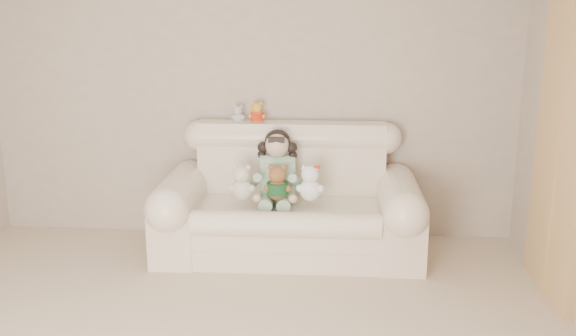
# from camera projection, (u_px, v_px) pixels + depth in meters

# --- Properties ---
(wall_back) EXTENTS (4.50, 0.00, 4.50)m
(wall_back) POSITION_uv_depth(u_px,v_px,m) (251.00, 87.00, 5.47)
(wall_back) COLOR #A0917F
(wall_back) RESTS_ON ground
(sofa) EXTENTS (2.10, 0.95, 1.03)m
(sofa) POSITION_uv_depth(u_px,v_px,m) (289.00, 193.00, 5.15)
(sofa) COLOR beige
(sofa) RESTS_ON floor
(door_panel) EXTENTS (0.06, 0.90, 2.10)m
(door_panel) POSITION_uv_depth(u_px,v_px,m) (562.00, 148.00, 4.32)
(door_panel) COLOR #B3824D
(door_panel) RESTS_ON floor
(seated_child) EXTENTS (0.41, 0.48, 0.60)m
(seated_child) POSITION_uv_depth(u_px,v_px,m) (277.00, 166.00, 5.19)
(seated_child) COLOR #2B7037
(seated_child) RESTS_ON sofa
(brown_teddy) EXTENTS (0.22, 0.17, 0.33)m
(brown_teddy) POSITION_uv_depth(u_px,v_px,m) (278.00, 179.00, 4.99)
(brown_teddy) COLOR brown
(brown_teddy) RESTS_ON sofa
(white_cat) EXTENTS (0.24, 0.20, 0.34)m
(white_cat) POSITION_uv_depth(u_px,v_px,m) (310.00, 179.00, 4.98)
(white_cat) COLOR white
(white_cat) RESTS_ON sofa
(cream_teddy) EXTENTS (0.24, 0.20, 0.34)m
(cream_teddy) POSITION_uv_depth(u_px,v_px,m) (242.00, 179.00, 5.00)
(cream_teddy) COLOR beige
(cream_teddy) RESTS_ON sofa
(yellow_mini_bear) EXTENTS (0.14, 0.11, 0.22)m
(yellow_mini_bear) POSITION_uv_depth(u_px,v_px,m) (257.00, 111.00, 5.37)
(yellow_mini_bear) COLOR gold
(yellow_mini_bear) RESTS_ON sofa
(grey_mini_plush) EXTENTS (0.13, 0.10, 0.18)m
(grey_mini_plush) POSITION_uv_depth(u_px,v_px,m) (238.00, 113.00, 5.38)
(grey_mini_plush) COLOR silver
(grey_mini_plush) RESTS_ON sofa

